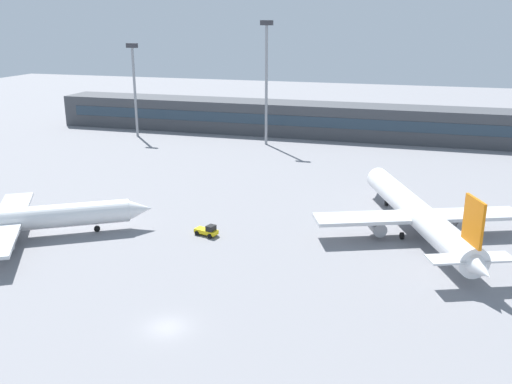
{
  "coord_description": "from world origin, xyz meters",
  "views": [
    {
      "loc": [
        23.77,
        -47.65,
        31.5
      ],
      "look_at": [
        -1.75,
        40.0,
        3.0
      ],
      "focal_mm": 39.08,
      "sensor_mm": 36.0,
      "label": 1
    }
  ],
  "objects_px": {
    "baggage_tug_yellow": "(208,231)",
    "floodlight_tower_west": "(266,76)",
    "airplane_mid": "(415,212)",
    "floodlight_tower_east": "(134,83)",
    "airplane_near": "(16,220)"
  },
  "relations": [
    {
      "from": "airplane_near",
      "to": "airplane_mid",
      "type": "bearing_deg",
      "value": 18.66
    },
    {
      "from": "airplane_near",
      "to": "airplane_mid",
      "type": "relative_size",
      "value": 0.83
    },
    {
      "from": "baggage_tug_yellow",
      "to": "airplane_near",
      "type": "bearing_deg",
      "value": -161.15
    },
    {
      "from": "airplane_near",
      "to": "airplane_mid",
      "type": "height_order",
      "value": "airplane_mid"
    },
    {
      "from": "airplane_mid",
      "to": "baggage_tug_yellow",
      "type": "relative_size",
      "value": 11.16
    },
    {
      "from": "baggage_tug_yellow",
      "to": "floodlight_tower_west",
      "type": "relative_size",
      "value": 0.12
    },
    {
      "from": "baggage_tug_yellow",
      "to": "floodlight_tower_west",
      "type": "height_order",
      "value": "floodlight_tower_west"
    },
    {
      "from": "airplane_near",
      "to": "floodlight_tower_west",
      "type": "bearing_deg",
      "value": 75.99
    },
    {
      "from": "floodlight_tower_west",
      "to": "airplane_near",
      "type": "bearing_deg",
      "value": -104.01
    },
    {
      "from": "airplane_near",
      "to": "baggage_tug_yellow",
      "type": "bearing_deg",
      "value": 18.85
    },
    {
      "from": "airplane_near",
      "to": "floodlight_tower_west",
      "type": "distance_m",
      "value": 77.37
    },
    {
      "from": "baggage_tug_yellow",
      "to": "floodlight_tower_west",
      "type": "bearing_deg",
      "value": 97.42
    },
    {
      "from": "airplane_mid",
      "to": "floodlight_tower_east",
      "type": "bearing_deg",
      "value": 144.18
    },
    {
      "from": "baggage_tug_yellow",
      "to": "airplane_mid",
      "type": "bearing_deg",
      "value": 18.49
    },
    {
      "from": "floodlight_tower_west",
      "to": "floodlight_tower_east",
      "type": "xyz_separation_m",
      "value": [
        -37.37,
        0.17,
        -3.04
      ]
    }
  ]
}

